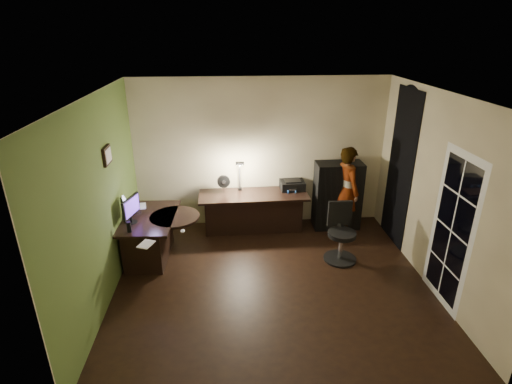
{
  "coord_description": "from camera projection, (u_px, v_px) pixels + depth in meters",
  "views": [
    {
      "loc": [
        -0.6,
        -4.85,
        3.46
      ],
      "look_at": [
        -0.15,
        1.05,
        1.0
      ],
      "focal_mm": 28.0,
      "sensor_mm": 36.0,
      "label": 1
    }
  ],
  "objects": [
    {
      "name": "wall_back",
      "position": [
        260.0,
        153.0,
        7.17
      ],
      "size": [
        4.5,
        0.01,
        2.7
      ],
      "primitive_type": "cube",
      "color": "#C1B48D",
      "rests_on": "floor"
    },
    {
      "name": "wall_left",
      "position": [
        100.0,
        203.0,
        5.17
      ],
      "size": [
        0.01,
        4.0,
        2.7
      ],
      "primitive_type": "cube",
      "color": "#C1B48D",
      "rests_on": "floor"
    },
    {
      "name": "speaker",
      "position": [
        129.0,
        227.0,
        5.71
      ],
      "size": [
        0.09,
        0.09,
        0.17
      ],
      "primitive_type": "cylinder",
      "rotation": [
        0.0,
        0.0,
        -0.4
      ],
      "color": "black",
      "rests_on": "desk_left"
    },
    {
      "name": "desk_left",
      "position": [
        152.0,
        237.0,
        6.34
      ],
      "size": [
        0.84,
        1.3,
        0.73
      ],
      "primitive_type": "cube",
      "rotation": [
        0.0,
        0.0,
        -0.05
      ],
      "color": "black",
      "rests_on": "floor"
    },
    {
      "name": "headphones",
      "position": [
        292.0,
        191.0,
        7.09
      ],
      "size": [
        0.18,
        0.1,
        0.08
      ],
      "primitive_type": "cube",
      "rotation": [
        0.0,
        0.0,
        -0.17
      ],
      "color": "#1C4898",
      "rests_on": "desk_right"
    },
    {
      "name": "arched_doorway",
      "position": [
        400.0,
        169.0,
        6.56
      ],
      "size": [
        0.01,
        0.9,
        2.6
      ],
      "primitive_type": "cube",
      "color": "black",
      "rests_on": "floor"
    },
    {
      "name": "person",
      "position": [
        347.0,
        190.0,
        7.02
      ],
      "size": [
        0.53,
        0.65,
        1.59
      ],
      "primitive_type": "imported",
      "rotation": [
        0.0,
        0.0,
        1.86
      ],
      "color": "#D8A88C",
      "rests_on": "floor"
    },
    {
      "name": "french_door",
      "position": [
        452.0,
        231.0,
        5.09
      ],
      "size": [
        0.02,
        0.92,
        2.1
      ],
      "primitive_type": "cube",
      "color": "white",
      "rests_on": "floor"
    },
    {
      "name": "office_chair",
      "position": [
        342.0,
        234.0,
        6.23
      ],
      "size": [
        0.52,
        0.52,
        0.93
      ],
      "primitive_type": "cube",
      "rotation": [
        0.0,
        0.0,
        -0.0
      ],
      "color": "black",
      "rests_on": "floor"
    },
    {
      "name": "wall_right",
      "position": [
        436.0,
        193.0,
        5.48
      ],
      "size": [
        0.01,
        4.0,
        2.7
      ],
      "primitive_type": "cube",
      "color": "#C1B48D",
      "rests_on": "floor"
    },
    {
      "name": "framed_picture",
      "position": [
        107.0,
        155.0,
        5.39
      ],
      "size": [
        0.04,
        0.3,
        0.25
      ],
      "primitive_type": "cube",
      "color": "black",
      "rests_on": "wall_left"
    },
    {
      "name": "desk_fan",
      "position": [
        224.0,
        185.0,
        7.04
      ],
      "size": [
        0.24,
        0.15,
        0.35
      ],
      "primitive_type": "cube",
      "rotation": [
        0.0,
        0.0,
        0.14
      ],
      "color": "black",
      "rests_on": "desk_right"
    },
    {
      "name": "green_wall_overlay",
      "position": [
        101.0,
        203.0,
        5.17
      ],
      "size": [
        0.0,
        4.0,
        2.7
      ],
      "primitive_type": "cube",
      "color": "#4D672A",
      "rests_on": "floor"
    },
    {
      "name": "monitor",
      "position": [
        130.0,
        214.0,
        5.97
      ],
      "size": [
        0.21,
        0.47,
        0.3
      ],
      "primitive_type": "cube",
      "rotation": [
        0.0,
        0.0,
        -0.28
      ],
      "color": "black",
      "rests_on": "desk_left"
    },
    {
      "name": "laptop",
      "position": [
        135.0,
        200.0,
        6.27
      ],
      "size": [
        0.4,
        0.38,
        0.23
      ],
      "primitive_type": "cube",
      "rotation": [
        0.0,
        0.0,
        0.2
      ],
      "color": "silver",
      "rests_on": "laptop_stand"
    },
    {
      "name": "ceiling",
      "position": [
        275.0,
        94.0,
        4.8
      ],
      "size": [
        4.5,
        4.0,
        0.01
      ],
      "primitive_type": "cube",
      "color": "silver",
      "rests_on": "floor"
    },
    {
      "name": "desk_right",
      "position": [
        253.0,
        212.0,
        7.19
      ],
      "size": [
        1.94,
        0.72,
        0.72
      ],
      "primitive_type": "cube",
      "rotation": [
        0.0,
        0.0,
        0.02
      ],
      "color": "black",
      "rests_on": "floor"
    },
    {
      "name": "printer",
      "position": [
        292.0,
        185.0,
        7.23
      ],
      "size": [
        0.44,
        0.35,
        0.19
      ],
      "primitive_type": "cube",
      "rotation": [
        0.0,
        0.0,
        0.04
      ],
      "color": "black",
      "rests_on": "desk_right"
    },
    {
      "name": "notepad",
      "position": [
        146.0,
        244.0,
        5.43
      ],
      "size": [
        0.24,
        0.28,
        0.01
      ],
      "primitive_type": "cube",
      "rotation": [
        0.0,
        0.0,
        -0.38
      ],
      "color": "silver",
      "rests_on": "desk_left"
    },
    {
      "name": "floor",
      "position": [
        272.0,
        282.0,
        5.84
      ],
      "size": [
        4.5,
        4.0,
        0.01
      ],
      "primitive_type": "cube",
      "color": "black",
      "rests_on": "ground"
    },
    {
      "name": "wall_front",
      "position": [
        299.0,
        288.0,
        3.48
      ],
      "size": [
        4.5,
        0.01,
        2.7
      ],
      "primitive_type": "cube",
      "color": "#C1B48D",
      "rests_on": "floor"
    },
    {
      "name": "phone",
      "position": [
        176.0,
        221.0,
        6.07
      ],
      "size": [
        0.11,
        0.15,
        0.01
      ],
      "primitive_type": "cube",
      "rotation": [
        0.0,
        0.0,
        0.35
      ],
      "color": "black",
      "rests_on": "desk_left"
    },
    {
      "name": "desk_lamp",
      "position": [
        240.0,
        174.0,
        7.1
      ],
      "size": [
        0.22,
        0.33,
        0.66
      ],
      "primitive_type": "cube",
      "rotation": [
        0.0,
        0.0,
        0.23
      ],
      "color": "black",
      "rests_on": "desk_right"
    },
    {
      "name": "mouse",
      "position": [
        183.0,
        231.0,
        5.75
      ],
      "size": [
        0.07,
        0.1,
        0.04
      ],
      "primitive_type": "ellipsoid",
      "rotation": [
        0.0,
        0.0,
        -0.03
      ],
      "color": "silver",
      "rests_on": "desk_left"
    },
    {
      "name": "pen",
      "position": [
        147.0,
        211.0,
        6.42
      ],
      "size": [
        0.01,
        0.14,
        0.01
      ],
      "primitive_type": "cube",
      "rotation": [
        0.0,
        0.0,
        0.01
      ],
      "color": "black",
      "rests_on": "desk_left"
    },
    {
      "name": "laptop_stand",
      "position": [
        133.0,
        210.0,
        6.33
      ],
      "size": [
        0.28,
        0.25,
        0.1
      ],
      "primitive_type": "cube",
      "rotation": [
        0.0,
        0.0,
        0.24
      ],
      "color": "silver",
      "rests_on": "desk_left"
    },
    {
      "name": "cabinet",
      "position": [
        337.0,
        195.0,
        7.25
      ],
      "size": [
        0.83,
        0.41,
        1.24
      ],
      "primitive_type": "cube",
      "rotation": [
        0.0,
        0.0,
        -0.0
      ],
      "color": "black",
      "rests_on": "floor"
    }
  ]
}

